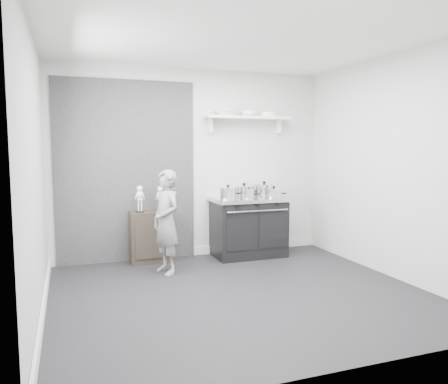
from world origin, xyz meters
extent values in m
plane|color=black|center=(0.00, 0.00, 0.00)|extent=(4.00, 4.00, 0.00)
cube|color=#B3B2B0|center=(0.00, 1.80, 1.35)|extent=(4.00, 0.02, 2.70)
cube|color=#B3B2B0|center=(0.00, -1.80, 1.35)|extent=(4.00, 0.02, 2.70)
cube|color=#B3B2B0|center=(-2.00, 0.00, 1.35)|extent=(0.02, 3.60, 2.70)
cube|color=#B3B2B0|center=(2.00, 0.00, 1.35)|extent=(0.02, 3.60, 2.70)
cube|color=silver|center=(0.00, 0.00, 2.70)|extent=(4.00, 3.60, 0.02)
cube|color=black|center=(-0.95, 1.79, 1.25)|extent=(1.90, 0.02, 2.50)
cube|color=silver|center=(1.00, 1.78, 0.06)|extent=(2.00, 0.03, 0.12)
cube|color=silver|center=(-1.98, 0.00, 0.06)|extent=(0.03, 3.60, 0.12)
cube|color=silver|center=(0.80, 1.67, 2.02)|extent=(1.30, 0.26, 0.04)
cube|color=silver|center=(0.25, 1.74, 1.90)|extent=(0.03, 0.12, 0.20)
cube|color=silver|center=(1.35, 1.74, 1.90)|extent=(0.03, 0.12, 0.20)
cube|color=black|center=(0.74, 1.48, 0.41)|extent=(1.01, 0.61, 0.81)
cube|color=silver|center=(0.74, 1.48, 0.84)|extent=(1.07, 0.65, 0.05)
cube|color=black|center=(0.50, 1.18, 0.43)|extent=(0.43, 0.02, 0.53)
cube|color=black|center=(0.99, 1.18, 0.43)|extent=(0.43, 0.02, 0.53)
cylinder|color=silver|center=(0.74, 1.15, 0.71)|extent=(0.91, 0.02, 0.02)
cylinder|color=black|center=(0.44, 1.16, 0.79)|extent=(0.04, 0.03, 0.04)
cylinder|color=black|center=(0.74, 1.16, 0.79)|extent=(0.04, 0.03, 0.04)
cylinder|color=black|center=(1.05, 1.16, 0.79)|extent=(0.04, 0.03, 0.04)
cube|color=black|center=(-0.67, 1.61, 0.35)|extent=(0.54, 0.32, 0.71)
imported|color=slate|center=(-0.57, 1.02, 0.65)|extent=(0.44, 0.55, 1.31)
cylinder|color=silver|center=(0.40, 1.41, 0.94)|extent=(0.24, 0.24, 0.15)
cylinder|color=silver|center=(0.40, 1.41, 1.02)|extent=(0.24, 0.24, 0.02)
sphere|color=black|center=(0.40, 1.41, 1.05)|extent=(0.04, 0.04, 0.04)
cylinder|color=black|center=(0.56, 1.41, 0.94)|extent=(0.10, 0.02, 0.02)
cylinder|color=silver|center=(0.73, 1.61, 0.93)|extent=(0.29, 0.29, 0.14)
cylinder|color=silver|center=(0.73, 1.61, 1.01)|extent=(0.29, 0.29, 0.02)
sphere|color=black|center=(0.73, 1.61, 1.04)|extent=(0.05, 0.05, 0.05)
cylinder|color=black|center=(0.91, 1.61, 0.93)|extent=(0.10, 0.02, 0.02)
cylinder|color=silver|center=(1.03, 1.57, 0.94)|extent=(0.27, 0.27, 0.16)
cylinder|color=silver|center=(1.03, 1.57, 1.03)|extent=(0.28, 0.28, 0.02)
sphere|color=black|center=(1.03, 1.57, 1.06)|extent=(0.05, 0.05, 0.05)
cylinder|color=black|center=(1.21, 1.57, 0.94)|extent=(0.10, 0.02, 0.02)
cylinder|color=silver|center=(1.05, 1.28, 0.92)|extent=(0.22, 0.22, 0.12)
cylinder|color=silver|center=(1.05, 1.28, 0.99)|extent=(0.23, 0.23, 0.01)
sphere|color=black|center=(1.05, 1.28, 1.02)|extent=(0.04, 0.04, 0.04)
cylinder|color=black|center=(1.20, 1.28, 0.92)|extent=(0.10, 0.02, 0.02)
cylinder|color=silver|center=(0.68, 1.33, 0.92)|extent=(0.16, 0.16, 0.12)
cylinder|color=silver|center=(0.68, 1.33, 0.99)|extent=(0.17, 0.17, 0.01)
sphere|color=black|center=(0.68, 1.33, 1.02)|extent=(0.03, 0.03, 0.03)
cylinder|color=black|center=(0.80, 1.33, 0.92)|extent=(0.10, 0.02, 0.02)
imported|color=white|center=(0.46, 1.67, 2.08)|extent=(0.32, 0.32, 0.08)
imported|color=white|center=(0.82, 1.67, 2.08)|extent=(0.24, 0.24, 0.08)
cylinder|color=white|center=(1.14, 1.67, 2.07)|extent=(0.25, 0.25, 0.06)
camera|label=1|loc=(-1.72, -4.31, 1.60)|focal=35.00mm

